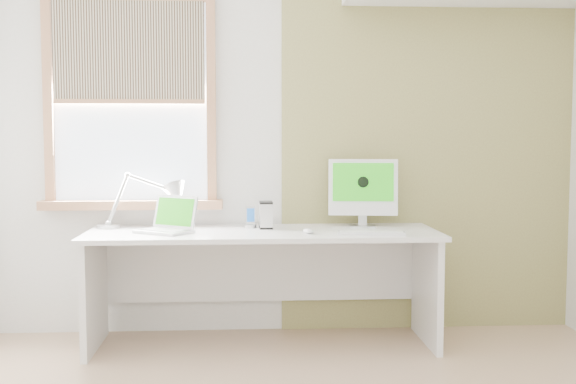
{
  "coord_description": "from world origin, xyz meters",
  "views": [
    {
      "loc": [
        -0.24,
        -2.93,
        1.31
      ],
      "look_at": [
        0.0,
        1.05,
        1.0
      ],
      "focal_mm": 43.19,
      "sensor_mm": 36.0,
      "label": 1
    }
  ],
  "objects": [
    {
      "name": "desk",
      "position": [
        -0.14,
        1.44,
        0.53
      ],
      "size": [
        2.2,
        0.7,
        0.73
      ],
      "color": "silver",
      "rests_on": "room"
    },
    {
      "name": "external_drive",
      "position": [
        -0.11,
        1.51,
        0.82
      ],
      "size": [
        0.09,
        0.14,
        0.17
      ],
      "color": "#B9BBBE",
      "rests_on": "desk"
    },
    {
      "name": "desk_lamp",
      "position": [
        -0.78,
        1.65,
        0.92
      ],
      "size": [
        0.65,
        0.3,
        0.36
      ],
      "color": "#B9BBBE",
      "rests_on": "desk"
    },
    {
      "name": "phone_dock",
      "position": [
        -0.21,
        1.55,
        0.77
      ],
      "size": [
        0.09,
        0.09,
        0.14
      ],
      "color": "#B9BBBE",
      "rests_on": "desk"
    },
    {
      "name": "window",
      "position": [
        -1.0,
        1.71,
        1.54
      ],
      "size": [
        1.2,
        0.14,
        1.42
      ],
      "color": "#A06C4A",
      "rests_on": "room"
    },
    {
      "name": "imac",
      "position": [
        0.52,
        1.56,
        0.98
      ],
      "size": [
        0.46,
        0.17,
        0.44
      ],
      "color": "#B9BBBE",
      "rests_on": "desk"
    },
    {
      "name": "accent_wall",
      "position": [
        1.0,
        1.74,
        1.3
      ],
      "size": [
        2.0,
        0.02,
        2.6
      ],
      "primitive_type": "cube",
      "color": "olive",
      "rests_on": "room"
    },
    {
      "name": "room",
      "position": [
        0.0,
        0.0,
        1.3
      ],
      "size": [
        4.04,
        3.54,
        2.64
      ],
      "color": "tan",
      "rests_on": "ground"
    },
    {
      "name": "keyboard",
      "position": [
        0.51,
        1.19,
        0.74
      ],
      "size": [
        0.42,
        0.17,
        0.02
      ],
      "color": "white",
      "rests_on": "desk"
    },
    {
      "name": "laptop",
      "position": [
        -0.72,
        1.37,
        0.79
      ],
      "size": [
        0.41,
        0.39,
        0.22
      ],
      "color": "#B9BBBE",
      "rests_on": "desk"
    },
    {
      "name": "mouse",
      "position": [
        0.14,
        1.25,
        0.75
      ],
      "size": [
        0.08,
        0.11,
        0.03
      ],
      "primitive_type": "ellipsoid",
      "rotation": [
        0.0,
        0.0,
        0.17
      ],
      "color": "white",
      "rests_on": "desk"
    }
  ]
}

